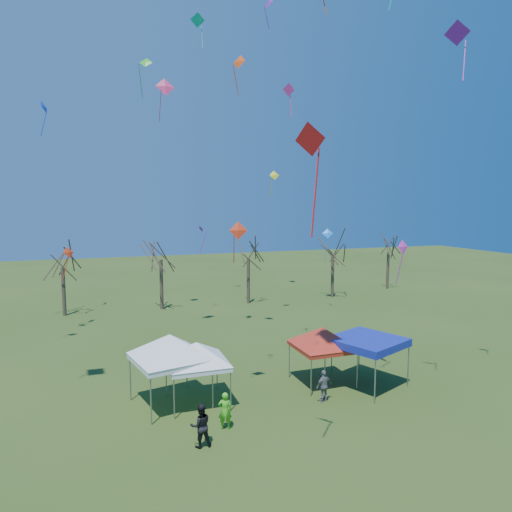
{
  "coord_description": "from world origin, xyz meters",
  "views": [
    {
      "loc": [
        -8.14,
        -17.82,
        9.63
      ],
      "look_at": [
        -0.69,
        3.0,
        7.15
      ],
      "focal_mm": 32.0,
      "sensor_mm": 36.0,
      "label": 1
    }
  ],
  "objects_px": {
    "tree_1": "(62,250)",
    "tent_white_mid": "(197,346)",
    "person_dark": "(201,425)",
    "tree_2": "(160,242)",
    "tree_4": "(333,240)",
    "person_green": "(225,411)",
    "tent_blue": "(367,342)",
    "person_grey": "(324,386)",
    "tent_red": "(323,331)",
    "tent_white_west": "(170,339)",
    "tree_5": "(389,239)",
    "tree_3": "(248,242)"
  },
  "relations": [
    {
      "from": "tree_1",
      "to": "tent_white_mid",
      "type": "relative_size",
      "value": 1.88
    },
    {
      "from": "person_dark",
      "to": "tree_2",
      "type": "bearing_deg",
      "value": -93.21
    },
    {
      "from": "tree_4",
      "to": "person_green",
      "type": "bearing_deg",
      "value": -127.87
    },
    {
      "from": "tree_2",
      "to": "tent_blue",
      "type": "distance_m",
      "value": 23.7
    },
    {
      "from": "tree_1",
      "to": "person_grey",
      "type": "distance_m",
      "value": 27.18
    },
    {
      "from": "tree_2",
      "to": "tent_white_mid",
      "type": "relative_size",
      "value": 2.04
    },
    {
      "from": "tree_4",
      "to": "person_dark",
      "type": "xyz_separation_m",
      "value": [
        -19.75,
        -24.79,
        -5.17
      ]
    },
    {
      "from": "tent_blue",
      "to": "tent_red",
      "type": "bearing_deg",
      "value": 151.45
    },
    {
      "from": "tent_white_west",
      "to": "tent_white_mid",
      "type": "xyz_separation_m",
      "value": [
        1.24,
        -0.3,
        -0.4
      ]
    },
    {
      "from": "person_dark",
      "to": "person_green",
      "type": "height_order",
      "value": "person_dark"
    },
    {
      "from": "tent_white_west",
      "to": "person_dark",
      "type": "distance_m",
      "value": 4.94
    },
    {
      "from": "tree_1",
      "to": "tent_red",
      "type": "height_order",
      "value": "tree_1"
    },
    {
      "from": "tree_5",
      "to": "person_dark",
      "type": "xyz_separation_m",
      "value": [
        -28.11,
        -26.85,
        -4.85
      ]
    },
    {
      "from": "tree_3",
      "to": "tent_blue",
      "type": "xyz_separation_m",
      "value": [
        -0.72,
        -21.75,
        -3.67
      ]
    },
    {
      "from": "tree_1",
      "to": "tree_5",
      "type": "xyz_separation_m",
      "value": [
        34.49,
        1.42,
        -0.06
      ]
    },
    {
      "from": "tent_white_west",
      "to": "tree_2",
      "type": "bearing_deg",
      "value": 83.09
    },
    {
      "from": "tree_1",
      "to": "tent_white_mid",
      "type": "xyz_separation_m",
      "value": [
        7.12,
        -21.42,
        -2.94
      ]
    },
    {
      "from": "tree_2",
      "to": "person_dark",
      "type": "xyz_separation_m",
      "value": [
        -2.02,
        -25.16,
        -5.41
      ]
    },
    {
      "from": "tree_2",
      "to": "tent_white_west",
      "type": "relative_size",
      "value": 1.84
    },
    {
      "from": "tree_2",
      "to": "tent_white_west",
      "type": "bearing_deg",
      "value": -96.91
    },
    {
      "from": "person_dark",
      "to": "person_grey",
      "type": "xyz_separation_m",
      "value": [
        6.65,
        2.11,
        -0.09
      ]
    },
    {
      "from": "tent_white_mid",
      "to": "person_grey",
      "type": "distance_m",
      "value": 6.54
    },
    {
      "from": "tree_5",
      "to": "tent_white_west",
      "type": "xyz_separation_m",
      "value": [
        -28.61,
        -22.54,
        -2.48
      ]
    },
    {
      "from": "tree_2",
      "to": "tree_4",
      "type": "bearing_deg",
      "value": -1.22
    },
    {
      "from": "tree_3",
      "to": "tree_4",
      "type": "xyz_separation_m",
      "value": [
        9.32,
        -0.04,
        -0.02
      ]
    },
    {
      "from": "tent_red",
      "to": "tree_1",
      "type": "bearing_deg",
      "value": 123.43
    },
    {
      "from": "tree_4",
      "to": "person_grey",
      "type": "height_order",
      "value": "tree_4"
    },
    {
      "from": "tree_5",
      "to": "tent_red",
      "type": "bearing_deg",
      "value": -132.09
    },
    {
      "from": "person_dark",
      "to": "person_grey",
      "type": "bearing_deg",
      "value": -161.01
    },
    {
      "from": "tree_3",
      "to": "person_green",
      "type": "xyz_separation_m",
      "value": [
        -9.11,
        -23.74,
        -5.26
      ]
    },
    {
      "from": "person_green",
      "to": "tent_white_west",
      "type": "bearing_deg",
      "value": -42.14
    },
    {
      "from": "tree_1",
      "to": "person_green",
      "type": "xyz_separation_m",
      "value": [
        7.69,
        -24.35,
        -4.98
      ]
    },
    {
      "from": "tree_1",
      "to": "tent_red",
      "type": "distance_m",
      "value": 25.61
    },
    {
      "from": "tent_red",
      "to": "person_grey",
      "type": "distance_m",
      "value": 3.12
    },
    {
      "from": "tree_1",
      "to": "tent_blue",
      "type": "xyz_separation_m",
      "value": [
        16.07,
        -22.36,
        -3.38
      ]
    },
    {
      "from": "tree_2",
      "to": "tent_red",
      "type": "distance_m",
      "value": 21.97
    },
    {
      "from": "tent_white_west",
      "to": "tent_blue",
      "type": "height_order",
      "value": "tent_white_west"
    },
    {
      "from": "tree_2",
      "to": "person_green",
      "type": "height_order",
      "value": "tree_2"
    },
    {
      "from": "tree_1",
      "to": "person_green",
      "type": "height_order",
      "value": "tree_1"
    },
    {
      "from": "tree_2",
      "to": "person_green",
      "type": "relative_size",
      "value": 5.02
    },
    {
      "from": "tree_1",
      "to": "tent_red",
      "type": "xyz_separation_m",
      "value": [
        14.02,
        -21.24,
        -2.9
      ]
    },
    {
      "from": "tree_4",
      "to": "tent_white_mid",
      "type": "bearing_deg",
      "value": -132.45
    },
    {
      "from": "tree_4",
      "to": "tree_2",
      "type": "bearing_deg",
      "value": 178.78
    },
    {
      "from": "tent_blue",
      "to": "person_dark",
      "type": "relative_size",
      "value": 2.46
    },
    {
      "from": "tree_3",
      "to": "tree_5",
      "type": "height_order",
      "value": "tree_3"
    },
    {
      "from": "tent_white_mid",
      "to": "tent_red",
      "type": "bearing_deg",
      "value": 1.52
    },
    {
      "from": "tent_blue",
      "to": "tree_1",
      "type": "bearing_deg",
      "value": 125.72
    },
    {
      "from": "tree_4",
      "to": "tree_5",
      "type": "height_order",
      "value": "tree_4"
    },
    {
      "from": "tree_4",
      "to": "tree_3",
      "type": "bearing_deg",
      "value": 179.74
    },
    {
      "from": "tent_blue",
      "to": "person_dark",
      "type": "height_order",
      "value": "tent_blue"
    }
  ]
}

